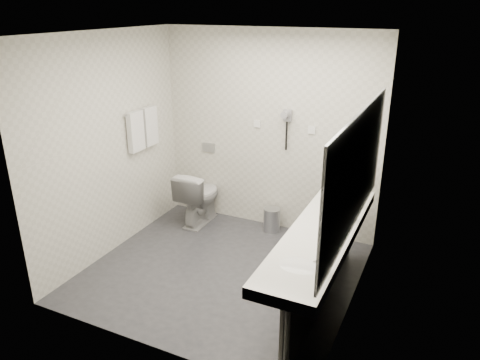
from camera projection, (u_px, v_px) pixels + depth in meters
The scene contains 30 objects.
floor at pixel (222, 271), 5.02m from camera, with size 2.80×2.80×0.00m, color #2C2D32.
ceiling at pixel (218, 33), 4.12m from camera, with size 2.80×2.80×0.00m, color silver.
wall_back at pixel (269, 133), 5.67m from camera, with size 2.80×2.80×0.00m, color beige.
wall_front at pixel (141, 215), 3.47m from camera, with size 2.80×2.80×0.00m, color beige.
wall_left at pixel (109, 146), 5.13m from camera, with size 2.60×2.60×0.00m, color beige.
wall_right at pixel (361, 186), 4.01m from camera, with size 2.60×2.60×0.00m, color beige.
vanity_counter at pixel (321, 235), 4.12m from camera, with size 0.55×2.20×0.10m, color silver.
vanity_panel at pixel (321, 276), 4.26m from camera, with size 0.03×2.15×0.75m, color gray.
vanity_post_near at pixel (286, 348), 3.37m from camera, with size 0.06×0.06×0.75m, color silver.
vanity_post_far at pixel (349, 230), 5.13m from camera, with size 0.06×0.06×0.75m, color silver.
mirror at pixel (357, 172), 3.78m from camera, with size 0.02×2.20×1.05m, color #B2BCC6.
basin_near at pixel (298, 267), 3.56m from camera, with size 0.40×0.31×0.05m, color silver.
basin_far at pixel (339, 205), 4.65m from camera, with size 0.40×0.31×0.05m, color silver.
faucet_near at pixel (324, 263), 3.45m from camera, with size 0.04×0.04×0.15m, color silver.
faucet_far at pixel (359, 200), 4.54m from camera, with size 0.04×0.04×0.15m, color silver.
soap_bottle_a at pixel (333, 220), 4.15m from camera, with size 0.05×0.05×0.12m, color white.
soap_bottle_b at pixel (338, 218), 4.23m from camera, with size 0.07×0.07×0.08m, color white.
glass_left at pixel (354, 216), 4.26m from camera, with size 0.05×0.05×0.10m, color silver.
toilet at pixel (199, 196), 6.04m from camera, with size 0.41×0.72×0.73m, color silver.
flush_plate at pixel (209, 148), 6.10m from camera, with size 0.18×0.02×0.12m, color #B2B5BA.
pedal_bin at pixel (272, 220), 5.87m from camera, with size 0.21×0.21×0.30m, color #B2B5BA.
bin_lid at pixel (272, 209), 5.81m from camera, with size 0.21×0.21×0.01m, color #B2B5BA.
towel_rail at pixel (141, 111), 5.46m from camera, with size 0.02×0.02×0.62m, color silver.
towel_near at pixel (136, 131), 5.42m from camera, with size 0.07×0.24×0.48m, color silver.
towel_far at pixel (150, 126), 5.65m from camera, with size 0.07×0.24×0.48m, color silver.
dryer_cradle at pixel (288, 115), 5.45m from camera, with size 0.10×0.04×0.14m, color gray.
dryer_barrel at pixel (286, 114), 5.38m from camera, with size 0.08×0.08×0.14m, color gray.
dryer_cord at pixel (286, 136), 5.53m from camera, with size 0.02×0.02×0.35m, color black.
switch_plate_a at pixel (257, 124), 5.68m from camera, with size 0.09×0.02×0.09m, color silver.
switch_plate_b at pixel (312, 130), 5.40m from camera, with size 0.09×0.02×0.09m, color silver.
Camera 1 is at (2.02, -3.82, 2.76)m, focal length 34.25 mm.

